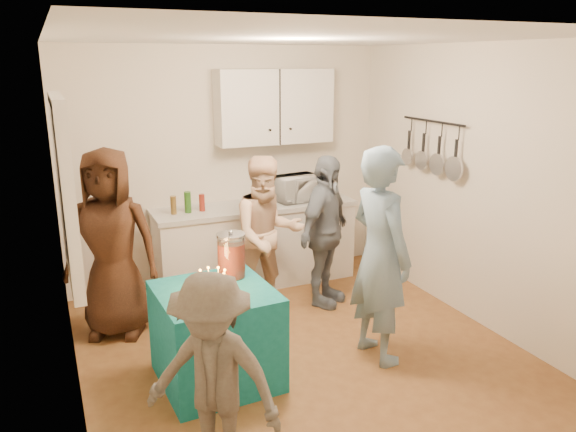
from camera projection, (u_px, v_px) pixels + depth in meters
name	position (u px, v px, depth m)	size (l,w,h in m)	color
floor	(304.00, 355.00, 4.82)	(4.00, 4.00, 0.00)	brown
ceiling	(307.00, 38.00, 4.11)	(4.00, 4.00, 0.00)	white
back_wall	(228.00, 166.00, 6.23)	(3.60, 3.60, 0.00)	silver
left_wall	(64.00, 236.00, 3.77)	(4.00, 4.00, 0.00)	silver
right_wall	(482.00, 188.00, 5.16)	(4.00, 4.00, 0.00)	silver
window_night	(63.00, 191.00, 3.97)	(0.04, 1.00, 1.20)	black
counter	(256.00, 246.00, 6.28)	(2.20, 0.58, 0.86)	white
countertop	(255.00, 207.00, 6.15)	(2.24, 0.62, 0.05)	beige
upper_cabinet	(274.00, 107.00, 6.11)	(1.30, 0.30, 0.80)	white
pot_rack	(430.00, 146.00, 5.67)	(0.12, 1.00, 0.60)	black
microwave	(297.00, 188.00, 6.30)	(0.51, 0.35, 0.28)	white
party_table	(216.00, 336.00, 4.35)	(0.85, 0.85, 0.76)	#12767B
donut_cake	(212.00, 281.00, 4.20)	(0.38, 0.38, 0.18)	#381C0C
punch_jar	(231.00, 256.00, 4.47)	(0.22, 0.22, 0.34)	red
man_birthday	(380.00, 255.00, 4.57)	(0.66, 0.43, 1.81)	#7998B1
woman_back_left	(111.00, 244.00, 5.00)	(0.84, 0.55, 1.73)	brown
woman_back_center	(268.00, 235.00, 5.50)	(0.76, 0.59, 1.57)	#ECA27B
woman_back_right	(325.00, 232.00, 5.64)	(0.91, 0.38, 1.55)	black
child_near_left	(213.00, 380.00, 3.25)	(0.85, 0.49, 1.31)	#524A41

